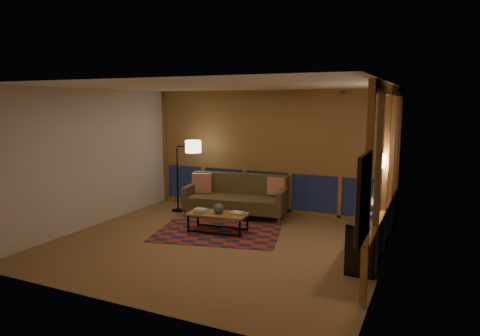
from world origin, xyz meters
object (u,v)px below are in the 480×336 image
at_px(coffee_table, 218,223).
at_px(bookshelf, 374,225).
at_px(floor_lamp, 177,176).
at_px(sofa, 236,196).

bearing_deg(coffee_table, bookshelf, 3.01).
bearing_deg(floor_lamp, bookshelf, -27.31).
distance_m(sofa, coffee_table, 1.23).
bearing_deg(sofa, floor_lamp, 176.65).
height_order(coffee_table, bookshelf, bookshelf).
relative_size(coffee_table, floor_lamp, 0.70).
bearing_deg(sofa, coffee_table, -88.88).
height_order(sofa, floor_lamp, floor_lamp).
distance_m(sofa, bookshelf, 3.06).
xyz_separation_m(floor_lamp, bookshelf, (4.35, -0.65, -0.44)).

